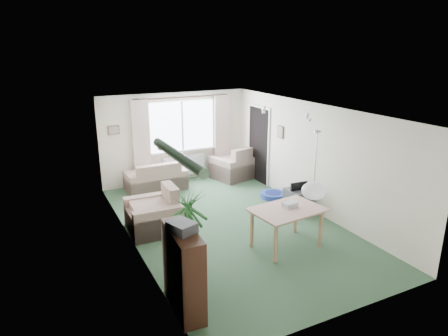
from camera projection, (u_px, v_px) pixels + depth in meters
name	position (u px, v px, depth m)	size (l,w,h in m)	color
ground	(230.00, 225.00, 8.26)	(6.50, 6.50, 0.00)	#315237
window	(182.00, 126.00, 10.67)	(1.80, 0.03, 1.30)	white
curtain_rod	(182.00, 97.00, 10.38)	(2.60, 0.03, 0.03)	black
curtain_left	(141.00, 139.00, 10.16)	(0.45, 0.08, 2.00)	beige
curtain_right	(222.00, 131.00, 11.14)	(0.45, 0.08, 2.00)	beige
radiator	(184.00, 166.00, 10.96)	(1.20, 0.10, 0.55)	white
doorway	(259.00, 145.00, 10.70)	(0.03, 0.95, 2.00)	black
pendant_lamp	(314.00, 191.00, 5.94)	(0.36, 0.36, 0.36)	white
tinsel_garland	(178.00, 156.00, 4.80)	(1.60, 1.60, 0.12)	#196626
bauble_cluster_a	(264.00, 108.00, 8.93)	(0.20, 0.20, 0.20)	silver
bauble_cluster_b	(308.00, 115.00, 8.03)	(0.20, 0.20, 0.20)	silver
wall_picture_back	(114.00, 130.00, 9.89)	(0.28, 0.03, 0.22)	brown
wall_picture_right	(280.00, 132.00, 9.68)	(0.03, 0.24, 0.30)	brown
sofa	(156.00, 176.00, 10.19)	(1.49, 0.79, 0.75)	beige
armchair_corner	(233.00, 162.00, 11.09)	(1.01, 0.96, 0.90)	beige
armchair_left	(152.00, 209.00, 7.89)	(1.01, 0.95, 0.90)	#C0B091
coffee_table	(166.00, 180.00, 10.36)	(0.92, 0.51, 0.41)	black
photo_frame	(168.00, 169.00, 10.29)	(0.12, 0.02, 0.16)	brown
bookshelf	(183.00, 271.00, 5.46)	(0.33, 0.99, 1.21)	black
hifi_box	(182.00, 227.00, 5.22)	(0.28, 0.35, 0.14)	#37373C
houseplant	(189.00, 233.00, 6.26)	(0.63, 0.63, 1.46)	#205D1F
dining_table	(286.00, 228.00, 7.27)	(1.16, 0.77, 0.73)	tan
gift_box	(290.00, 205.00, 7.22)	(0.25, 0.18, 0.12)	silver
tv_cube	(298.00, 200.00, 8.91)	(0.49, 0.54, 0.49)	#3E3E43
pet_bed	(273.00, 195.00, 9.74)	(0.61, 0.61, 0.12)	navy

